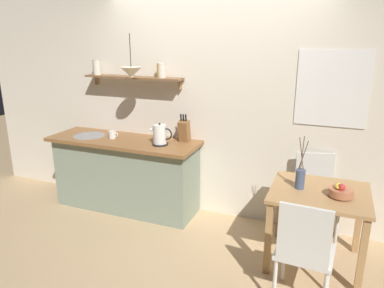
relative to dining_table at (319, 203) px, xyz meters
The scene contains 13 objects.
ground_plane 1.39m from the dining_table, behind, with size 14.00×14.00×0.00m, color tan.
back_wall 1.45m from the dining_table, 147.46° to the left, with size 6.80×0.11×2.70m.
kitchen_counter 2.28m from the dining_table, behind, with size 1.83×0.63×0.90m.
wall_shelf 2.47m from the dining_table, 166.87° to the left, with size 1.24×0.20×0.31m.
dining_table is the anchor object (origin of this frame).
dining_chair_near 0.67m from the dining_table, 95.00° to the right, with size 0.46×0.43×0.92m.
dining_chair_far 0.45m from the dining_table, 97.46° to the left, with size 0.52×0.51×0.92m.
fruit_bowl 0.25m from the dining_table, 21.09° to the right, with size 0.21×0.21×0.13m.
twig_vase 0.29m from the dining_table, behind, with size 0.09×0.08×0.50m.
electric_kettle 1.80m from the dining_table, behind, with size 0.26×0.17×0.25m.
knife_block 1.67m from the dining_table, 162.23° to the left, with size 0.11×0.15×0.33m.
coffee_mug_by_sink 2.43m from the dining_table, behind, with size 0.13×0.09×0.09m.
pendant_lamp 2.30m from the dining_table, behind, with size 0.23×0.23×0.46m.
Camera 1 is at (1.30, -3.26, 2.09)m, focal length 34.15 mm.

